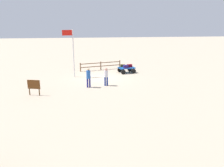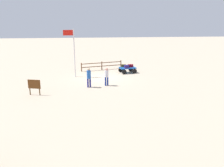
{
  "view_description": "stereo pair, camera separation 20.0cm",
  "coord_description": "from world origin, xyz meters",
  "px_view_note": "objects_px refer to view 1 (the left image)",
  "views": [
    {
      "loc": [
        1.86,
        21.47,
        5.4
      ],
      "look_at": [
        -0.31,
        6.0,
        1.04
      ],
      "focal_mm": 35.24,
      "sensor_mm": 36.0,
      "label": 1
    },
    {
      "loc": [
        1.66,
        21.49,
        5.4
      ],
      "look_at": [
        -0.31,
        6.0,
        1.04
      ],
      "focal_mm": 35.24,
      "sensor_mm": 36.0,
      "label": 2
    }
  ],
  "objects_px": {
    "worker_lead": "(106,75)",
    "signboard": "(34,86)",
    "luggage_cart": "(126,69)",
    "suitcase_grey": "(123,66)",
    "worker_trailing": "(88,76)",
    "flagpole": "(72,49)",
    "suitcase_navy": "(126,67)",
    "suitcase_tan": "(130,66)"
  },
  "relations": [
    {
      "from": "worker_trailing",
      "to": "suitcase_grey",
      "type": "bearing_deg",
      "value": -126.41
    },
    {
      "from": "luggage_cart",
      "to": "suitcase_navy",
      "type": "bearing_deg",
      "value": 67.26
    },
    {
      "from": "luggage_cart",
      "to": "worker_lead",
      "type": "bearing_deg",
      "value": 59.66
    },
    {
      "from": "suitcase_tan",
      "to": "luggage_cart",
      "type": "bearing_deg",
      "value": 11.85
    },
    {
      "from": "luggage_cart",
      "to": "signboard",
      "type": "height_order",
      "value": "signboard"
    },
    {
      "from": "suitcase_tan",
      "to": "flagpole",
      "type": "distance_m",
      "value": 6.59
    },
    {
      "from": "luggage_cart",
      "to": "worker_lead",
      "type": "relative_size",
      "value": 1.2
    },
    {
      "from": "suitcase_navy",
      "to": "worker_lead",
      "type": "relative_size",
      "value": 0.33
    },
    {
      "from": "suitcase_navy",
      "to": "worker_lead",
      "type": "xyz_separation_m",
      "value": [
        2.63,
        4.39,
        0.16
      ]
    },
    {
      "from": "suitcase_navy",
      "to": "suitcase_tan",
      "type": "bearing_deg",
      "value": -138.74
    },
    {
      "from": "suitcase_navy",
      "to": "suitcase_tan",
      "type": "height_order",
      "value": "suitcase_navy"
    },
    {
      "from": "suitcase_grey",
      "to": "suitcase_tan",
      "type": "distance_m",
      "value": 0.76
    },
    {
      "from": "luggage_cart",
      "to": "flagpole",
      "type": "height_order",
      "value": "flagpole"
    },
    {
      "from": "suitcase_tan",
      "to": "worker_trailing",
      "type": "height_order",
      "value": "worker_trailing"
    },
    {
      "from": "flagpole",
      "to": "signboard",
      "type": "distance_m",
      "value": 6.54
    },
    {
      "from": "luggage_cart",
      "to": "suitcase_tan",
      "type": "distance_m",
      "value": 0.49
    },
    {
      "from": "worker_trailing",
      "to": "flagpole",
      "type": "bearing_deg",
      "value": -70.24
    },
    {
      "from": "worker_lead",
      "to": "luggage_cart",
      "type": "bearing_deg",
      "value": -120.34
    },
    {
      "from": "luggage_cart",
      "to": "suitcase_grey",
      "type": "relative_size",
      "value": 3.36
    },
    {
      "from": "luggage_cart",
      "to": "suitcase_grey",
      "type": "bearing_deg",
      "value": -41.67
    },
    {
      "from": "worker_lead",
      "to": "worker_trailing",
      "type": "height_order",
      "value": "worker_trailing"
    },
    {
      "from": "suitcase_navy",
      "to": "worker_trailing",
      "type": "distance_m",
      "value": 6.3
    },
    {
      "from": "luggage_cart",
      "to": "signboard",
      "type": "bearing_deg",
      "value": 38.08
    },
    {
      "from": "suitcase_grey",
      "to": "flagpole",
      "type": "relative_size",
      "value": 0.12
    },
    {
      "from": "flagpole",
      "to": "signboard",
      "type": "xyz_separation_m",
      "value": [
        2.76,
        5.55,
        -2.09
      ]
    },
    {
      "from": "signboard",
      "to": "suitcase_tan",
      "type": "bearing_deg",
      "value": -142.76
    },
    {
      "from": "suitcase_navy",
      "to": "worker_trailing",
      "type": "xyz_separation_m",
      "value": [
        4.18,
        4.7,
        0.2
      ]
    },
    {
      "from": "worker_lead",
      "to": "signboard",
      "type": "distance_m",
      "value": 6.04
    },
    {
      "from": "worker_lead",
      "to": "flagpole",
      "type": "height_order",
      "value": "flagpole"
    },
    {
      "from": "flagpole",
      "to": "signboard",
      "type": "bearing_deg",
      "value": 63.54
    },
    {
      "from": "suitcase_grey",
      "to": "signboard",
      "type": "xyz_separation_m",
      "value": [
        8.17,
        7.0,
        0.04
      ]
    },
    {
      "from": "flagpole",
      "to": "signboard",
      "type": "relative_size",
      "value": 3.94
    },
    {
      "from": "suitcase_grey",
      "to": "worker_trailing",
      "type": "distance_m",
      "value": 6.72
    },
    {
      "from": "suitcase_grey",
      "to": "worker_lead",
      "type": "xyz_separation_m",
      "value": [
        2.44,
        5.09,
        0.19
      ]
    },
    {
      "from": "suitcase_navy",
      "to": "worker_lead",
      "type": "distance_m",
      "value": 5.13
    },
    {
      "from": "suitcase_navy",
      "to": "suitcase_tan",
      "type": "distance_m",
      "value": 0.69
    },
    {
      "from": "suitcase_navy",
      "to": "flagpole",
      "type": "xyz_separation_m",
      "value": [
        5.6,
        0.75,
        2.1
      ]
    },
    {
      "from": "suitcase_navy",
      "to": "luggage_cart",
      "type": "bearing_deg",
      "value": -112.74
    },
    {
      "from": "worker_lead",
      "to": "flagpole",
      "type": "xyz_separation_m",
      "value": [
        2.97,
        -3.64,
        1.94
      ]
    },
    {
      "from": "worker_trailing",
      "to": "worker_lead",
      "type": "bearing_deg",
      "value": -168.63
    },
    {
      "from": "suitcase_grey",
      "to": "signboard",
      "type": "height_order",
      "value": "signboard"
    },
    {
      "from": "flagpole",
      "to": "worker_lead",
      "type": "bearing_deg",
      "value": 129.16
    }
  ]
}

